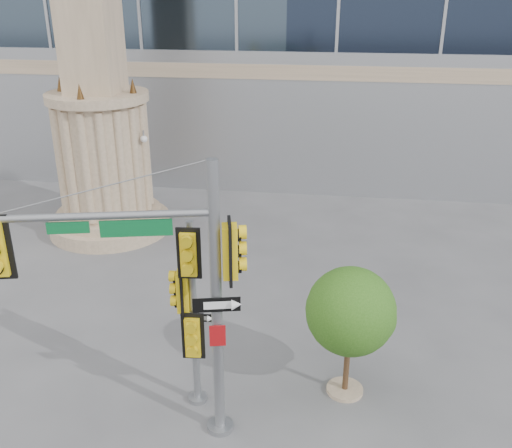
# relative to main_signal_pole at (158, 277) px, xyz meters

# --- Properties ---
(ground) EXTENTS (120.00, 120.00, 0.00)m
(ground) POSITION_rel_main_signal_pole_xyz_m (0.89, 0.88, -3.59)
(ground) COLOR #545456
(ground) RESTS_ON ground
(monument) EXTENTS (4.40, 4.40, 16.60)m
(monument) POSITION_rel_main_signal_pole_xyz_m (-5.11, 9.88, 1.92)
(monument) COLOR gray
(monument) RESTS_ON ground
(main_signal_pole) EXTENTS (4.44, 1.39, 5.80)m
(main_signal_pole) POSITION_rel_main_signal_pole_xyz_m (0.00, 0.00, 0.00)
(main_signal_pole) COLOR slate
(main_signal_pole) RESTS_ON ground
(secondary_signal_pole) EXTENTS (0.76, 0.56, 4.31)m
(secondary_signal_pole) POSITION_rel_main_signal_pole_xyz_m (0.31, 0.93, -1.06)
(secondary_signal_pole) COLOR slate
(secondary_signal_pole) RESTS_ON ground
(street_tree) EXTENTS (1.97, 1.92, 3.07)m
(street_tree) POSITION_rel_main_signal_pole_xyz_m (3.61, 1.80, -1.57)
(street_tree) COLOR gray
(street_tree) RESTS_ON ground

